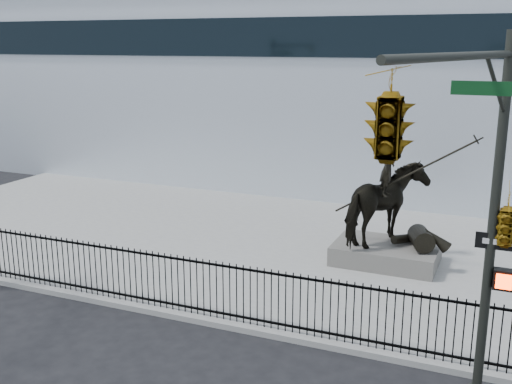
% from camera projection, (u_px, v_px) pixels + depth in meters
% --- Properties ---
extents(ground, '(120.00, 120.00, 0.00)m').
position_uv_depth(ground, '(160.00, 339.00, 14.09)').
color(ground, black).
rests_on(ground, ground).
extents(plaza, '(30.00, 12.00, 0.15)m').
position_uv_depth(plaza, '(269.00, 246.00, 20.34)').
color(plaza, gray).
rests_on(plaza, ground).
extents(building, '(44.00, 14.00, 9.00)m').
position_uv_depth(building, '(361.00, 88.00, 30.90)').
color(building, white).
rests_on(building, ground).
extents(picket_fence, '(22.10, 0.10, 1.50)m').
position_uv_depth(picket_fence, '(185.00, 284.00, 14.99)').
color(picket_fence, black).
rests_on(picket_fence, plaza).
extents(statue_plinth, '(3.16, 2.21, 0.59)m').
position_uv_depth(statue_plinth, '(386.00, 253.00, 18.52)').
color(statue_plinth, '#625F5A').
rests_on(statue_plinth, plaza).
extents(equestrian_statue, '(4.01, 2.51, 3.39)m').
position_uv_depth(equestrian_statue, '(390.00, 206.00, 18.13)').
color(equestrian_statue, black).
rests_on(equestrian_statue, statue_plinth).
extents(traffic_signal_right, '(2.17, 6.86, 7.00)m').
position_uv_depth(traffic_signal_right, '(457.00, 179.00, 8.70)').
color(traffic_signal_right, '#252822').
rests_on(traffic_signal_right, ground).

